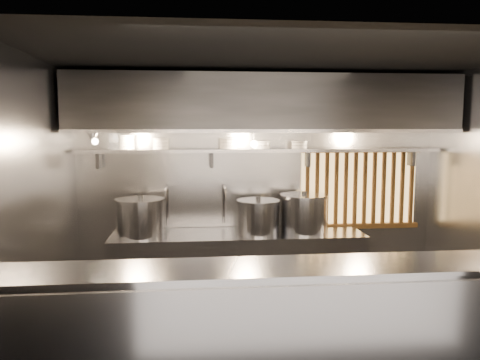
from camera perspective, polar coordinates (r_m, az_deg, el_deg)
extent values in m
plane|color=black|center=(4.91, 4.76, -19.72)|extent=(4.50, 4.50, 0.00)
plane|color=black|center=(4.45, 5.11, 14.66)|extent=(4.50, 4.50, 0.00)
plane|color=gray|center=(5.93, 2.30, -0.91)|extent=(4.50, 0.00, 4.50)
plane|color=gray|center=(4.63, -23.70, -3.60)|extent=(0.00, 3.00, 3.00)
cube|color=#9A9A9F|center=(3.83, 7.52, -18.53)|extent=(4.50, 0.50, 1.10)
cube|color=#939399|center=(3.61, 8.52, -20.25)|extent=(4.50, 0.02, 1.01)
cube|color=#9A9A9F|center=(3.63, 7.66, -10.43)|extent=(4.50, 0.56, 0.03)
cube|color=#9A9A9F|center=(5.75, -0.25, -10.87)|extent=(3.00, 0.70, 0.90)
cube|color=#9A9A9F|center=(5.71, 2.57, 3.63)|extent=(4.40, 0.34, 0.04)
cube|color=#2D2D30|center=(5.49, 2.92, 9.20)|extent=(4.40, 0.80, 0.65)
cube|color=#9A9A9F|center=(5.09, 3.57, 5.97)|extent=(4.40, 0.03, 0.04)
cube|color=#FDC872|center=(6.23, 14.26, -0.94)|extent=(1.50, 0.02, 0.92)
cube|color=brown|center=(6.14, 14.54, 3.54)|extent=(1.56, 0.06, 0.06)
cube|color=brown|center=(6.26, 14.28, -5.45)|extent=(1.56, 0.06, 0.06)
cube|color=brown|center=(5.98, 8.21, -1.11)|extent=(0.04, 0.04, 0.92)
cube|color=brown|center=(6.01, 9.37, -1.09)|extent=(0.04, 0.04, 0.92)
cube|color=brown|center=(6.05, 10.51, -1.07)|extent=(0.04, 0.04, 0.92)
cube|color=brown|center=(6.08, 11.64, -1.05)|extent=(0.04, 0.04, 0.92)
cube|color=brown|center=(6.12, 12.76, -1.03)|extent=(0.04, 0.04, 0.92)
cube|color=brown|center=(6.16, 13.87, -1.01)|extent=(0.04, 0.04, 0.92)
cube|color=brown|center=(6.20, 14.95, -0.99)|extent=(0.04, 0.04, 0.92)
cube|color=brown|center=(6.25, 16.03, -0.97)|extent=(0.04, 0.04, 0.92)
cube|color=brown|center=(6.30, 17.09, -0.95)|extent=(0.04, 0.04, 0.92)
cube|color=brown|center=(6.34, 18.13, -0.93)|extent=(0.04, 0.04, 0.92)
cube|color=brown|center=(6.40, 19.15, -0.91)|extent=(0.04, 0.04, 0.92)
cube|color=brown|center=(6.45, 20.16, -0.89)|extent=(0.05, 0.04, 0.92)
cylinder|color=silver|center=(5.87, -8.85, -3.14)|extent=(0.03, 0.03, 0.48)
sphere|color=silver|center=(5.84, -8.89, -0.82)|extent=(0.04, 0.04, 0.04)
cylinder|color=silver|center=(5.71, -8.97, -0.99)|extent=(0.03, 0.26, 0.03)
sphere|color=silver|center=(5.58, -9.04, -1.16)|extent=(0.04, 0.04, 0.04)
cylinder|color=silver|center=(5.59, -9.03, -1.87)|extent=(0.03, 0.03, 0.14)
cylinder|color=silver|center=(5.87, -2.01, -3.07)|extent=(0.03, 0.03, 0.48)
sphere|color=silver|center=(5.84, -2.02, -0.74)|extent=(0.04, 0.04, 0.04)
cylinder|color=silver|center=(5.71, -1.93, -0.91)|extent=(0.03, 0.26, 0.03)
sphere|color=silver|center=(5.58, -1.85, -1.08)|extent=(0.04, 0.04, 0.04)
cylinder|color=silver|center=(5.59, -1.85, -1.79)|extent=(0.03, 0.03, 0.14)
cone|color=#9A9A9F|center=(5.29, -17.56, 5.16)|extent=(0.25, 0.27, 0.20)
sphere|color=#FFE0B2|center=(5.27, -17.26, 4.51)|extent=(0.07, 0.07, 0.07)
cylinder|color=#2D2D30|center=(5.39, -17.37, 6.03)|extent=(0.02, 0.22, 0.02)
cylinder|color=#2D2D30|center=(5.57, 1.73, 5.21)|extent=(0.01, 0.01, 0.12)
sphere|color=#FFE0B2|center=(5.58, 1.73, 4.38)|extent=(0.09, 0.09, 0.09)
cylinder|color=#9A9A9F|center=(5.56, -12.02, -4.64)|extent=(0.54, 0.54, 0.41)
cylinder|color=#9A9A9F|center=(5.52, -12.07, -2.40)|extent=(0.57, 0.57, 0.03)
cylinder|color=#2D2D30|center=(5.52, -12.08, -2.04)|extent=(0.06, 0.06, 0.04)
cylinder|color=#9A9A9F|center=(5.58, 2.24, -4.65)|extent=(0.53, 0.53, 0.37)
cylinder|color=#9A9A9F|center=(5.55, 2.24, -2.60)|extent=(0.56, 0.56, 0.03)
cylinder|color=#2D2D30|center=(5.54, 2.25, -2.24)|extent=(0.06, 0.06, 0.04)
cylinder|color=#9A9A9F|center=(5.71, 7.79, -4.18)|extent=(0.64, 0.64, 0.43)
cylinder|color=#9A9A9F|center=(5.67, 7.83, -1.91)|extent=(0.68, 0.68, 0.03)
cylinder|color=#2D2D30|center=(5.66, 7.84, -1.56)|extent=(0.06, 0.06, 0.04)
cylinder|color=white|center=(5.71, -13.63, 3.85)|extent=(0.19, 0.19, 0.03)
cylinder|color=white|center=(5.71, -13.64, 4.23)|extent=(0.19, 0.19, 0.03)
cylinder|color=white|center=(5.71, -13.65, 4.61)|extent=(0.19, 0.19, 0.03)
cylinder|color=white|center=(5.71, -13.66, 5.00)|extent=(0.19, 0.19, 0.03)
cylinder|color=white|center=(5.70, -13.67, 5.28)|extent=(0.20, 0.20, 0.01)
cylinder|color=white|center=(5.67, -9.63, 3.93)|extent=(0.19, 0.19, 0.03)
cylinder|color=white|center=(5.67, -9.64, 4.31)|extent=(0.19, 0.19, 0.03)
cylinder|color=white|center=(5.66, -9.64, 4.69)|extent=(0.19, 0.19, 0.03)
cylinder|color=white|center=(5.66, -9.65, 4.98)|extent=(0.20, 0.20, 0.01)
cylinder|color=white|center=(5.67, -1.38, 4.02)|extent=(0.22, 0.22, 0.03)
cylinder|color=white|center=(5.67, -1.38, 4.40)|extent=(0.22, 0.22, 0.03)
cylinder|color=white|center=(5.67, -1.38, 4.78)|extent=(0.22, 0.22, 0.03)
cylinder|color=white|center=(5.66, -1.38, 5.07)|extent=(0.23, 0.23, 0.01)
cylinder|color=white|center=(5.71, 2.67, 4.03)|extent=(0.21, 0.21, 0.03)
cylinder|color=white|center=(5.71, 2.67, 4.41)|extent=(0.21, 0.21, 0.03)
cylinder|color=white|center=(5.71, 2.67, 4.69)|extent=(0.22, 0.22, 0.01)
cylinder|color=white|center=(5.80, 7.24, 4.02)|extent=(0.19, 0.19, 0.03)
cylinder|color=white|center=(5.80, 7.25, 4.40)|extent=(0.19, 0.19, 0.03)
cylinder|color=white|center=(5.79, 7.25, 4.67)|extent=(0.20, 0.20, 0.01)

